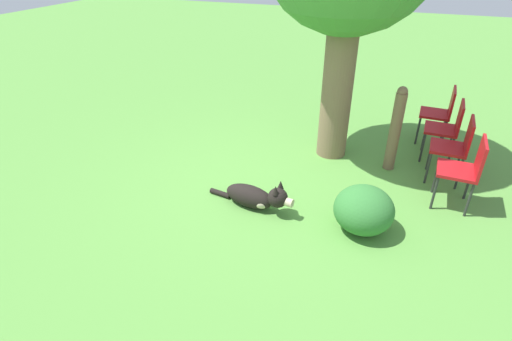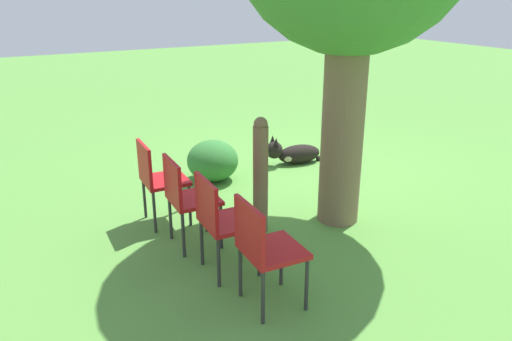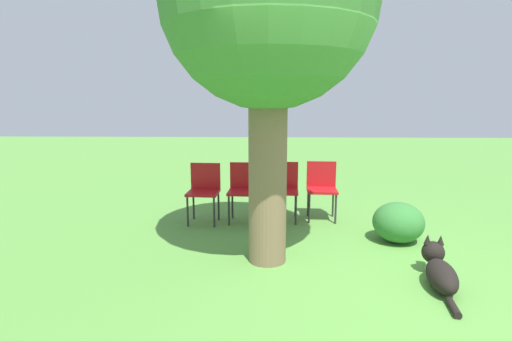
{
  "view_description": "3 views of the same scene",
  "coord_description": "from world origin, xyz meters",
  "px_view_note": "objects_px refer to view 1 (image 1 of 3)",
  "views": [
    {
      "loc": [
        1.18,
        -4.44,
        2.72
      ],
      "look_at": [
        -0.16,
        -0.84,
        0.49
      ],
      "focal_mm": 28.0,
      "sensor_mm": 36.0,
      "label": 1
    },
    {
      "loc": [
        3.43,
        4.51,
        2.26
      ],
      "look_at": [
        1.29,
        0.69,
        0.65
      ],
      "focal_mm": 35.0,
      "sensor_mm": 36.0,
      "label": 2
    },
    {
      "loc": [
        -3.85,
        0.82,
        1.79
      ],
      "look_at": [
        0.47,
        0.95,
        1.01
      ],
      "focal_mm": 28.0,
      "sensor_mm": 36.0,
      "label": 3
    }
  ],
  "objects_px": {
    "dog": "(256,197)",
    "red_chair_1": "(456,145)",
    "fence_post": "(395,129)",
    "red_chair_0": "(466,167)",
    "red_chair_2": "(448,126)",
    "red_chair_3": "(441,111)"
  },
  "relations": [
    {
      "from": "fence_post",
      "to": "red_chair_2",
      "type": "height_order",
      "value": "fence_post"
    },
    {
      "from": "dog",
      "to": "red_chair_3",
      "type": "xyz_separation_m",
      "value": [
        1.97,
        2.6,
        0.36
      ]
    },
    {
      "from": "red_chair_1",
      "to": "red_chair_3",
      "type": "height_order",
      "value": "same"
    },
    {
      "from": "fence_post",
      "to": "red_chair_1",
      "type": "height_order",
      "value": "fence_post"
    },
    {
      "from": "red_chair_0",
      "to": "red_chair_2",
      "type": "relative_size",
      "value": 1.0
    },
    {
      "from": "dog",
      "to": "red_chair_1",
      "type": "distance_m",
      "value": 2.58
    },
    {
      "from": "dog",
      "to": "fence_post",
      "type": "bearing_deg",
      "value": 56.83
    },
    {
      "from": "red_chair_1",
      "to": "red_chair_2",
      "type": "relative_size",
      "value": 1.0
    },
    {
      "from": "red_chair_3",
      "to": "fence_post",
      "type": "bearing_deg",
      "value": 64.21
    },
    {
      "from": "red_chair_0",
      "to": "red_chair_3",
      "type": "xyz_separation_m",
      "value": [
        -0.21,
        1.74,
        0.0
      ]
    },
    {
      "from": "fence_post",
      "to": "red_chair_0",
      "type": "distance_m",
      "value": 1.04
    },
    {
      "from": "fence_post",
      "to": "red_chair_0",
      "type": "bearing_deg",
      "value": -38.7
    },
    {
      "from": "dog",
      "to": "red_chair_1",
      "type": "height_order",
      "value": "red_chair_1"
    },
    {
      "from": "dog",
      "to": "red_chair_0",
      "type": "relative_size",
      "value": 1.28
    },
    {
      "from": "red_chair_3",
      "to": "red_chair_1",
      "type": "bearing_deg",
      "value": 99.77
    },
    {
      "from": "red_chair_1",
      "to": "red_chair_2",
      "type": "xyz_separation_m",
      "value": [
        -0.07,
        0.58,
        0.0
      ]
    },
    {
      "from": "dog",
      "to": "red_chair_1",
      "type": "relative_size",
      "value": 1.28
    },
    {
      "from": "red_chair_1",
      "to": "fence_post",
      "type": "bearing_deg",
      "value": -2.31
    },
    {
      "from": "dog",
      "to": "red_chair_0",
      "type": "distance_m",
      "value": 2.37
    },
    {
      "from": "dog",
      "to": "red_chair_2",
      "type": "height_order",
      "value": "red_chair_2"
    },
    {
      "from": "fence_post",
      "to": "red_chair_3",
      "type": "bearing_deg",
      "value": 61.33
    },
    {
      "from": "dog",
      "to": "fence_post",
      "type": "height_order",
      "value": "fence_post"
    }
  ]
}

